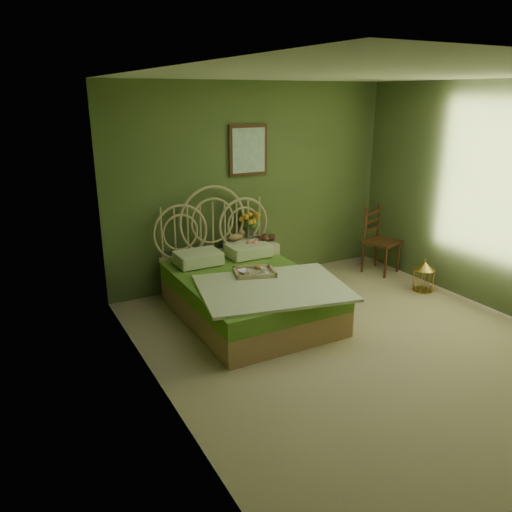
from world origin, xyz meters
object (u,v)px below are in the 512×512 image
bed (247,291)px  nightstand (250,259)px  birdcage (424,277)px  chair (378,235)px

bed → nightstand: bed is taller
bed → nightstand: bearing=59.8°
birdcage → bed: bearing=169.7°
nightstand → birdcage: (1.88, -1.24, -0.18)m
bed → birdcage: (2.35, -0.43, -0.11)m
chair → birdcage: 0.96m
nightstand → birdcage: 2.25m
bed → nightstand: size_ratio=2.09×
bed → birdcage: 2.39m
chair → birdcage: bearing=-108.3°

